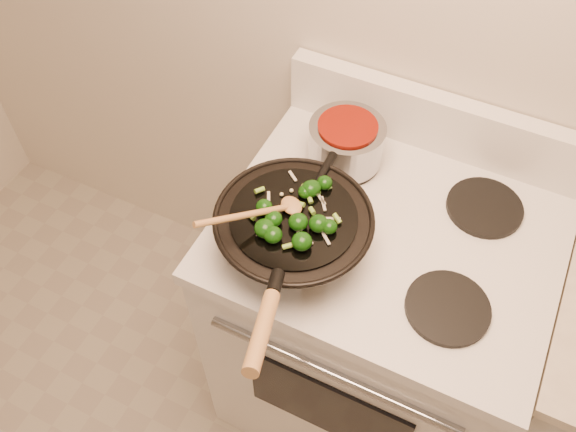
% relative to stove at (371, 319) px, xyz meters
% --- Properties ---
extents(stove, '(0.78, 0.67, 1.08)m').
position_rel_stove_xyz_m(stove, '(0.00, 0.00, 0.00)').
color(stove, white).
rests_on(stove, ground).
extents(wok, '(0.35, 0.56, 0.22)m').
position_rel_stove_xyz_m(wok, '(-0.18, -0.16, 0.52)').
color(wok, black).
rests_on(wok, stove).
extents(stirfry, '(0.21, 0.21, 0.04)m').
position_rel_stove_xyz_m(stirfry, '(-0.17, -0.16, 0.58)').
color(stirfry, '#0E3908').
rests_on(stirfry, wok).
extents(wooden_spoon, '(0.16, 0.22, 0.09)m').
position_rel_stove_xyz_m(wooden_spoon, '(-0.23, -0.19, 0.60)').
color(wooden_spoon, '#B47D47').
rests_on(wooden_spoon, wok).
extents(saucepan, '(0.19, 0.30, 0.11)m').
position_rel_stove_xyz_m(saucepan, '(-0.18, 0.15, 0.52)').
color(saucepan, '#94979C').
rests_on(saucepan, stove).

